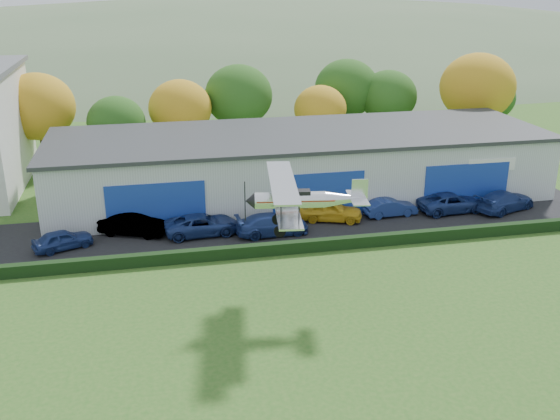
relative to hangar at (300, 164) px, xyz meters
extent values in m
plane|color=#2A5A1C|center=(-5.00, -27.98, -2.66)|extent=(300.00, 300.00, 0.00)
cube|color=black|center=(-2.00, -6.98, -2.63)|extent=(48.00, 9.00, 0.05)
cube|color=black|center=(-2.00, -11.78, -2.26)|extent=(46.00, 0.60, 0.80)
cube|color=#B2B7BC|center=(0.00, 0.02, -0.16)|extent=(40.00, 12.00, 5.00)
cube|color=#2D3033|center=(0.00, 0.02, 2.49)|extent=(40.60, 12.60, 0.30)
cube|color=#19379C|center=(-12.00, -6.03, -0.86)|extent=(7.00, 0.12, 3.60)
cube|color=#19379C|center=(0.00, -6.03, -0.86)|extent=(7.00, 0.12, 3.60)
cube|color=#19379C|center=(12.00, -6.03, -0.86)|extent=(7.00, 0.12, 3.60)
cylinder|color=#3D2614|center=(-22.00, 12.02, -1.08)|extent=(0.36, 0.36, 3.15)
ellipsoid|color=#A27213|center=(-22.00, 12.02, 3.37)|extent=(6.84, 6.84, 6.16)
cylinder|color=#3D2614|center=(-15.00, 10.02, -1.43)|extent=(0.36, 0.36, 2.45)
ellipsoid|color=#1E4C14|center=(-15.00, 10.02, 2.03)|extent=(5.32, 5.32, 4.79)
cylinder|color=#3D2614|center=(-9.00, 12.02, -1.26)|extent=(0.36, 0.36, 2.80)
ellipsoid|color=#A27213|center=(-9.00, 12.02, 2.70)|extent=(6.08, 6.08, 5.47)
cylinder|color=#3D2614|center=(-3.00, 14.02, -1.08)|extent=(0.36, 0.36, 3.15)
ellipsoid|color=#1E4C14|center=(-3.00, 14.02, 3.37)|extent=(6.84, 6.84, 6.16)
cylinder|color=#3D2614|center=(5.00, 12.02, -1.43)|extent=(0.36, 0.36, 2.45)
ellipsoid|color=#A27213|center=(5.00, 12.02, 2.03)|extent=(5.32, 5.32, 4.79)
cylinder|color=#3D2614|center=(13.00, 14.02, -1.26)|extent=(0.36, 0.36, 2.80)
ellipsoid|color=#1E4C14|center=(13.00, 14.02, 2.70)|extent=(6.08, 6.08, 5.47)
cylinder|color=#3D2614|center=(21.00, 10.02, -0.91)|extent=(0.36, 0.36, 3.50)
ellipsoid|color=#A27213|center=(21.00, 10.02, 4.04)|extent=(7.60, 7.60, 6.84)
cylinder|color=#3D2614|center=(25.00, 14.02, -1.43)|extent=(0.36, 0.36, 2.45)
ellipsoid|color=#1E4C14|center=(25.00, 14.02, 2.03)|extent=(5.32, 5.32, 4.79)
cylinder|color=#3D2614|center=(9.00, 16.02, -1.08)|extent=(0.36, 0.36, 3.15)
ellipsoid|color=#1E4C14|center=(9.00, 16.02, 3.37)|extent=(6.84, 6.84, 6.16)
ellipsoid|color=#4C6642|center=(15.00, 112.02, -18.06)|extent=(320.00, 196.00, 56.00)
ellipsoid|color=#4C6642|center=(85.00, 112.02, -12.56)|extent=(240.00, 126.00, 36.00)
imported|color=navy|center=(-18.31, -8.05, -1.94)|extent=(4.24, 2.96, 1.34)
imported|color=gray|center=(-13.70, -6.46, -1.83)|extent=(5.01, 3.34, 1.56)
imported|color=navy|center=(-8.90, -7.42, -1.87)|extent=(5.45, 2.84, 1.46)
imported|color=navy|center=(-4.04, -8.42, -1.85)|extent=(5.30, 2.40, 1.51)
imported|color=gold|center=(0.75, -6.66, -1.80)|extent=(5.06, 3.29, 1.60)
imported|color=navy|center=(5.50, -6.64, -1.93)|extent=(4.18, 1.70, 1.35)
imported|color=navy|center=(10.52, -6.73, -1.86)|extent=(5.51, 2.86, 1.48)
imported|color=navy|center=(14.68, -7.36, -1.83)|extent=(5.80, 3.98, 1.56)
cylinder|color=silver|center=(-4.96, -17.95, 3.30)|extent=(3.88, 1.42, 0.90)
cone|color=silver|center=(-2.00, -18.37, 3.30)|extent=(2.30, 1.20, 0.90)
cone|color=black|center=(-7.09, -17.65, 3.30)|extent=(0.62, 0.96, 0.90)
cube|color=maroon|center=(-4.67, -17.99, 3.35)|extent=(4.28, 1.50, 0.06)
cube|color=black|center=(-4.47, -18.02, 3.72)|extent=(1.27, 0.76, 0.25)
cube|color=silver|center=(-5.16, -17.92, 3.00)|extent=(2.25, 7.28, 0.10)
cube|color=silver|center=(-5.36, -17.89, 4.35)|extent=(2.40, 7.69, 0.10)
cylinder|color=black|center=(-5.97, -20.43, 3.68)|extent=(0.07, 0.07, 1.30)
cylinder|color=black|center=(-5.08, -20.55, 3.68)|extent=(0.07, 0.07, 1.30)
cylinder|color=black|center=(-5.24, -15.29, 3.68)|extent=(0.07, 0.07, 1.30)
cylinder|color=black|center=(-4.35, -15.42, 3.68)|extent=(0.07, 0.07, 1.30)
cylinder|color=black|center=(-5.41, -18.24, 4.00)|extent=(0.09, 0.22, 0.74)
cylinder|color=black|center=(-5.31, -17.55, 4.00)|extent=(0.09, 0.22, 0.74)
cylinder|color=black|center=(-5.62, -18.29, 2.45)|extent=(0.17, 0.70, 1.22)
cylinder|color=black|center=(-5.50, -17.45, 2.45)|extent=(0.17, 0.70, 1.22)
cylinder|color=black|center=(-5.56, -17.87, 1.86)|extent=(0.34, 1.89, 0.07)
cylinder|color=black|center=(-5.68, -18.75, 1.86)|extent=(0.65, 0.23, 0.64)
cylinder|color=black|center=(-5.43, -16.98, 1.86)|extent=(0.65, 0.23, 0.64)
cylinder|color=black|center=(-1.31, -18.47, 3.05)|extent=(0.37, 0.11, 0.42)
cube|color=silver|center=(-1.31, -18.47, 3.35)|extent=(1.25, 2.69, 0.06)
cube|color=silver|center=(-1.21, -18.49, 3.85)|extent=(0.90, 0.19, 1.10)
cube|color=black|center=(-7.35, -17.61, 3.30)|extent=(0.08, 0.13, 2.19)
camera|label=1|loc=(-12.15, -49.35, 14.61)|focal=40.69mm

